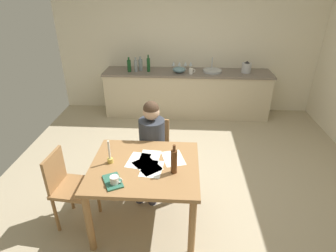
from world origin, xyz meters
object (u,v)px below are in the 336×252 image
at_px(bottle_oil, 129,66).
at_px(wine_glass_by_kettle, 186,64).
at_px(person_seated, 151,142).
at_px(chair_side_empty, 69,185).
at_px(sink_unit, 212,71).
at_px(coffee_mug, 115,180).
at_px(mixing_bowl, 179,70).
at_px(teacup_on_counter, 191,71).
at_px(bottle_sauce, 148,65).
at_px(wine_glass_near_sink, 191,64).
at_px(bottle_vinegar, 136,66).
at_px(dining_table, 145,174).
at_px(candlestick, 110,157).
at_px(stovetop_kettle, 246,67).
at_px(wine_glass_back_right, 174,64).
at_px(wine_bottle_on_table, 174,161).
at_px(book_magazine, 113,181).
at_px(chair_at_table, 154,149).
at_px(wine_glass_back_left, 179,64).
at_px(bottle_wine_red, 141,65).

bearing_deg(bottle_oil, wine_glass_by_kettle, 12.00).
xyz_separation_m(person_seated, chair_side_empty, (-0.81, -0.65, -0.18)).
bearing_deg(bottle_oil, sink_unit, 2.97).
xyz_separation_m(person_seated, coffee_mug, (-0.23, -0.90, 0.12)).
xyz_separation_m(mixing_bowl, teacup_on_counter, (0.23, -0.08, -0.00)).
distance_m(bottle_sauce, wine_glass_near_sink, 0.83).
bearing_deg(bottle_vinegar, bottle_sauce, 6.07).
distance_m(dining_table, mixing_bowl, 2.86).
distance_m(candlestick, stovetop_kettle, 3.46).
bearing_deg(wine_glass_back_right, wine_bottle_on_table, -87.49).
distance_m(wine_glass_by_kettle, wine_glass_back_right, 0.23).
bearing_deg(bottle_sauce, teacup_on_counter, -7.07).
relative_size(person_seated, stovetop_kettle, 5.43).
height_order(wine_bottle_on_table, bottle_sauce, bottle_sauce).
xyz_separation_m(book_magazine, bottle_vinegar, (-0.28, 3.12, 0.26)).
bearing_deg(sink_unit, candlestick, -113.97).
xyz_separation_m(candlestick, book_magazine, (0.10, -0.31, -0.06)).
height_order(coffee_mug, wine_glass_near_sink, wine_glass_near_sink).
distance_m(dining_table, wine_bottle_on_table, 0.40).
height_order(chair_at_table, stovetop_kettle, stovetop_kettle).
relative_size(bottle_oil, wine_glass_by_kettle, 1.80).
bearing_deg(stovetop_kettle, bottle_oil, -177.98).
relative_size(candlestick, wine_bottle_on_table, 0.83).
xyz_separation_m(coffee_mug, wine_glass_by_kettle, (0.63, 3.37, 0.21)).
height_order(wine_glass_back_left, wine_glass_back_right, same).
height_order(bottle_sauce, wine_glass_near_sink, bottle_sauce).
relative_size(dining_table, stovetop_kettle, 5.07).
distance_m(chair_at_table, bottle_vinegar, 2.24).
relative_size(chair_side_empty, wine_glass_near_sink, 5.74).
bearing_deg(mixing_bowl, sink_unit, 6.82).
relative_size(person_seated, wine_glass_by_kettle, 7.76).
relative_size(stovetop_kettle, wine_glass_by_kettle, 1.43).
bearing_deg(coffee_mug, person_seated, 75.87).
bearing_deg(bottle_wine_red, bottle_sauce, -23.90).
distance_m(dining_table, bottle_sauce, 2.90).
distance_m(sink_unit, bottle_wine_red, 1.39).
relative_size(dining_table, person_seated, 0.93).
relative_size(chair_at_table, stovetop_kettle, 3.97).
distance_m(stovetop_kettle, wine_glass_back_right, 1.40).
bearing_deg(wine_glass_back_left, chair_side_empty, -109.46).
distance_m(candlestick, sink_unit, 3.15).
xyz_separation_m(coffee_mug, stovetop_kettle, (1.79, 3.22, 0.20)).
bearing_deg(stovetop_kettle, mixing_bowl, -176.76).
xyz_separation_m(wine_glass_by_kettle, wine_glass_back_right, (-0.23, 0.00, 0.00)).
xyz_separation_m(wine_bottle_on_table, teacup_on_counter, (0.21, 2.85, 0.07)).
relative_size(dining_table, wine_glass_back_left, 7.24).
bearing_deg(book_magazine, coffee_mug, -73.44).
height_order(person_seated, bottle_sauce, bottle_sauce).
bearing_deg(wine_bottle_on_table, person_seated, 114.59).
distance_m(chair_at_table, chair_side_empty, 1.15).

